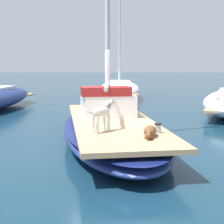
% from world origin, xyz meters
% --- Properties ---
extents(ground_plane, '(120.00, 120.00, 0.00)m').
position_xyz_m(ground_plane, '(0.00, 0.00, 0.00)').
color(ground_plane, '#143347').
extents(sailboat_main, '(3.58, 7.53, 0.66)m').
position_xyz_m(sailboat_main, '(0.00, 0.00, 0.34)').
color(sailboat_main, navy).
rests_on(sailboat_main, ground).
extents(cabin_house, '(1.72, 2.41, 0.84)m').
position_xyz_m(cabin_house, '(-0.18, 1.10, 1.01)').
color(cabin_house, silver).
rests_on(cabin_house, sailboat_main).
extents(dog_brown, '(0.36, 0.95, 0.22)m').
position_xyz_m(dog_brown, '(0.78, -2.09, 0.77)').
color(dog_brown, brown).
rests_on(dog_brown, sailboat_main).
extents(dog_white, '(0.66, 0.78, 0.70)m').
position_xyz_m(dog_white, '(-0.21, -1.57, 1.08)').
color(dog_white, silver).
rests_on(dog_white, sailboat_main).
extents(deck_winch, '(0.16, 0.16, 0.21)m').
position_xyz_m(deck_winch, '(0.99, -1.69, 0.76)').
color(deck_winch, '#B7B7BC').
rests_on(deck_winch, sailboat_main).
extents(moored_boat_far_astern, '(2.39, 6.42, 7.17)m').
position_xyz_m(moored_boat_far_astern, '(0.38, 11.66, 0.55)').
color(moored_boat_far_astern, white).
rests_on(moored_boat_far_astern, ground).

